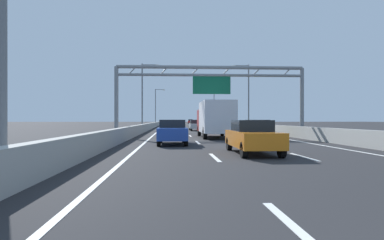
{
  "coord_description": "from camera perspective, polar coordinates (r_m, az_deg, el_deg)",
  "views": [
    {
      "loc": [
        -3.51,
        -1.11,
        1.51
      ],
      "look_at": [
        0.22,
        61.71,
        1.42
      ],
      "focal_mm": 32.32,
      "sensor_mm": 36.0,
      "label": 1
    }
  ],
  "objects": [
    {
      "name": "streetlamp_left_mid",
      "position": [
        49.97,
        -7.95,
        4.54
      ],
      "size": [
        2.58,
        0.28,
        9.5
      ],
      "color": "slate",
      "rests_on": "ground_plane"
    },
    {
      "name": "black_car",
      "position": [
        134.89,
        -1.96,
        -0.24
      ],
      "size": [
        1.84,
        4.68,
        1.42
      ],
      "color": "black",
      "rests_on": "ground_plane"
    },
    {
      "name": "streetlamp_right_mid",
      "position": [
        51.01,
        9.07,
        4.45
      ],
      "size": [
        2.58,
        0.28,
        9.5
      ],
      "color": "slate",
      "rests_on": "ground_plane"
    },
    {
      "name": "lane_dash_left_12",
      "position": [
        112.63,
        -2.53,
        -0.68
      ],
      "size": [
        0.16,
        3.0,
        0.01
      ],
      "primitive_type": "cube",
      "color": "white",
      "rests_on": "ground_plane"
    },
    {
      "name": "lane_dash_right_8",
      "position": [
        76.81,
        0.57,
        -1.04
      ],
      "size": [
        0.16,
        3.0,
        0.01
      ],
      "primitive_type": "cube",
      "color": "white",
      "rests_on": "ground_plane"
    },
    {
      "name": "lane_dash_left_0",
      "position": [
        5.14,
        16.98,
        -16.95
      ],
      "size": [
        0.16,
        3.0,
        0.01
      ],
      "primitive_type": "cube",
      "color": "white",
      "rests_on": "ground_plane"
    },
    {
      "name": "lane_dash_right_12",
      "position": [
        112.74,
        -0.7,
        -0.68
      ],
      "size": [
        0.16,
        3.0,
        0.01
      ],
      "primitive_type": "cube",
      "color": "white",
      "rests_on": "ground_plane"
    },
    {
      "name": "lane_dash_left_3",
      "position": [
        31.69,
        -0.3,
        -2.64
      ],
      "size": [
        0.16,
        3.0,
        0.01
      ],
      "primitive_type": "cube",
      "color": "white",
      "rests_on": "ground_plane"
    },
    {
      "name": "lane_dash_left_8",
      "position": [
        76.64,
        -2.12,
        -1.04
      ],
      "size": [
        0.16,
        3.0,
        0.01
      ],
      "primitive_type": "cube",
      "color": "white",
      "rests_on": "ground_plane"
    },
    {
      "name": "lane_dash_left_15",
      "position": [
        139.63,
        -2.7,
        -0.53
      ],
      "size": [
        0.16,
        3.0,
        0.01
      ],
      "primitive_type": "cube",
      "color": "white",
      "rests_on": "ground_plane"
    },
    {
      "name": "lane_dash_left_17",
      "position": [
        157.62,
        -2.78,
        -0.46
      ],
      "size": [
        0.16,
        3.0,
        0.01
      ],
      "primitive_type": "cube",
      "color": "white",
      "rests_on": "ground_plane"
    },
    {
      "name": "streetlamp_left_far",
      "position": [
        90.65,
        -5.9,
        2.54
      ],
      "size": [
        2.58,
        0.28,
        9.5
      ],
      "color": "slate",
      "rests_on": "ground_plane"
    },
    {
      "name": "lane_dash_left_5",
      "position": [
        49.66,
        -1.42,
        -1.65
      ],
      "size": [
        0.16,
        3.0,
        0.01
      ],
      "primitive_type": "cube",
      "color": "white",
      "rests_on": "ground_plane"
    },
    {
      "name": "sign_gantry",
      "position": [
        31.23,
        3.12,
        6.26
      ],
      "size": [
        17.12,
        0.36,
        6.36
      ],
      "color": "gray",
      "rests_on": "ground_plane"
    },
    {
      "name": "lane_dash_right_2",
      "position": [
        23.27,
        9.82,
        -3.63
      ],
      "size": [
        0.16,
        3.0,
        0.01
      ],
      "primitive_type": "cube",
      "color": "white",
      "rests_on": "ground_plane"
    },
    {
      "name": "blue_car",
      "position": [
        21.01,
        -3.26,
        -1.93
      ],
      "size": [
        1.73,
        4.26,
        1.5
      ],
      "color": "#2347AD",
      "rests_on": "ground_plane"
    },
    {
      "name": "lane_dash_right_4",
      "position": [
        40.98,
        4.05,
        -2.02
      ],
      "size": [
        0.16,
        3.0,
        0.01
      ],
      "primitive_type": "cube",
      "color": "white",
      "rests_on": "ground_plane"
    },
    {
      "name": "lane_dash_left_16",
      "position": [
        148.62,
        -2.74,
        -0.5
      ],
      "size": [
        0.16,
        3.0,
        0.01
      ],
      "primitive_type": "cube",
      "color": "white",
      "rests_on": "ground_plane"
    },
    {
      "name": "streetlamp_right_far",
      "position": [
        91.22,
        3.52,
        2.52
      ],
      "size": [
        2.58,
        0.28,
        9.5
      ],
      "color": "slate",
      "rests_on": "ground_plane"
    },
    {
      "name": "lane_dash_right_10",
      "position": [
        94.77,
        -0.18,
        -0.83
      ],
      "size": [
        0.16,
        3.0,
        0.01
      ],
      "primitive_type": "cube",
      "color": "white",
      "rests_on": "ground_plane"
    },
    {
      "name": "lane_dash_right_14",
      "position": [
        130.72,
        -1.07,
        -0.58
      ],
      "size": [
        0.16,
        3.0,
        0.01
      ],
      "primitive_type": "cube",
      "color": "white",
      "rests_on": "ground_plane"
    },
    {
      "name": "lane_dash_right_9",
      "position": [
        85.78,
        0.15,
        -0.92
      ],
      "size": [
        0.16,
        3.0,
        0.01
      ],
      "primitive_type": "cube",
      "color": "white",
      "rests_on": "ground_plane"
    },
    {
      "name": "lane_dash_left_7",
      "position": [
        67.64,
        -1.95,
        -1.19
      ],
      "size": [
        0.16,
        3.0,
        0.01
      ],
      "primitive_type": "cube",
      "color": "white",
      "rests_on": "ground_plane"
    },
    {
      "name": "green_car",
      "position": [
        124.98,
        -3.5,
        -0.27
      ],
      "size": [
        1.77,
        4.65,
        1.44
      ],
      "color": "#1E7A38",
      "rests_on": "ground_plane"
    },
    {
      "name": "red_car",
      "position": [
        128.11,
        -0.26,
        -0.24
      ],
      "size": [
        1.75,
        4.25,
        1.59
      ],
      "color": "red",
      "rests_on": "ground_plane"
    },
    {
      "name": "barrier_left",
      "position": [
        111.16,
        -5.15,
        -0.45
      ],
      "size": [
        0.45,
        220.0,
        0.95
      ],
      "color": "#9E9E99",
      "rests_on": "ground_plane"
    },
    {
      "name": "box_truck",
      "position": [
        28.57,
        3.83,
        0.3
      ],
      "size": [
        2.4,
        7.68,
        2.95
      ],
      "color": "#B21E19",
      "rests_on": "ground_plane"
    },
    {
      "name": "lane_dash_right_5",
      "position": [
        49.91,
        2.71,
        -1.65
      ],
      "size": [
        0.16,
        3.0,
        0.01
      ],
      "primitive_type": "cube",
      "color": "white",
      "rests_on": "ground_plane"
    },
    {
      "name": "lane_dash_right_13",
      "position": [
        121.73,
        -0.9,
        -0.63
      ],
      "size": [
        0.16,
        3.0,
        0.01
      ],
      "primitive_type": "cube",
      "color": "white",
      "rests_on": "ground_plane"
    },
    {
      "name": "lane_dash_right_7",
      "position": [
        67.83,
        1.09,
        -1.19
      ],
      "size": [
        0.16,
        3.0,
        0.01
      ],
      "primitive_type": "cube",
      "color": "white",
      "rests_on": "ground_plane"
    },
    {
      "name": "lane_dash_left_1",
      "position": [
        13.8,
        3.77,
        -6.18
      ],
      "size": [
        0.16,
        3.0,
        0.01
      ],
      "primitive_type": "cube",
      "color": "white",
      "rests_on": "ground_plane"
    },
    {
      "name": "lane_dash_right_17",
      "position": [
        157.7,
        -1.47,
        -0.46
      ],
      "size": [
        0.16,
        3.0,
        0.01
      ],
      "primitive_type": "cube",
      "color": "white",
      "rests_on": "ground_plane"
    },
    {
      "name": "edge_line_left",
      "position": [
        89.14,
        -4.52,
        -0.89
      ],
      "size": [
        0.16,
        176.0,
        0.01
      ],
      "primitive_type": "cube",
      "color": "white",
      "rests_on": "ground_plane"
    },
    {
      "name": "lane_dash_right_15",
      "position": [
        139.72,
        -1.22,
        -0.53
      ],
      "size": [
        0.16,
        3.0,
        0.01
      ],
      "primitive_type": "cube",
      "color": "white",
      "rests_on": "ground_plane"
    },
    {
      "name": "silver_car",
      "position": [
        46.97,
        0.68,
        -0.84
      ],
      "size": [
        1.73,
        4.69,
        1.47
      ],
      "color": "#A8ADB2",
      "rests_on": "ground_plane"
    },
    {
      "name": "orange_car",
      "position": [
        15.52,
        9.93,
        -2.68
      ],
      "size": [
        1.72,
        4.56,
        1.48
      ],
      "color": "orange",
      "rests_on": "ground_plane"
    },
    {
      "name": "yellow_car",
      "position": [
        30.3,
        10.5,
        -1.32
      ],
      "size": [
        1.85,
        4.37,
        1.49
      ],
      "color": "yellow",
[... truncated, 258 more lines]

